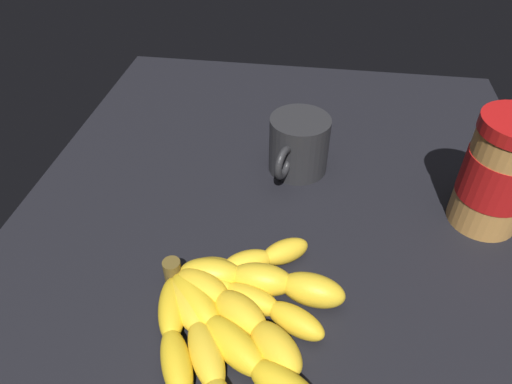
% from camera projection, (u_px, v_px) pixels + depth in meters
% --- Properties ---
extents(ground_plane, '(0.94, 0.71, 0.05)m').
position_uv_depth(ground_plane, '(281.00, 244.00, 0.60)').
color(ground_plane, black).
extents(banana_bunch, '(0.28, 0.20, 0.04)m').
position_uv_depth(banana_bunch, '(233.00, 317.00, 0.47)').
color(banana_bunch, yellow).
rests_on(banana_bunch, ground_plane).
extents(peanut_butter_jar, '(0.09, 0.09, 0.15)m').
position_uv_depth(peanut_butter_jar, '(500.00, 174.00, 0.55)').
color(peanut_butter_jar, '#BF8442').
rests_on(peanut_butter_jar, ground_plane).
extents(coffee_mug, '(0.12, 0.08, 0.08)m').
position_uv_depth(coffee_mug, '(298.00, 145.00, 0.66)').
color(coffee_mug, '#262628').
rests_on(coffee_mug, ground_plane).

